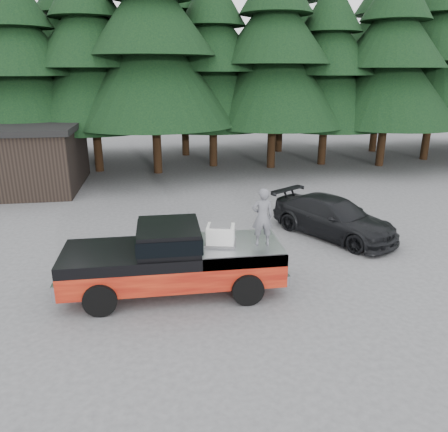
{
  "coord_description": "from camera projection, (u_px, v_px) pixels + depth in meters",
  "views": [
    {
      "loc": [
        -0.86,
        -11.26,
        5.78
      ],
      "look_at": [
        0.81,
        0.0,
        1.97
      ],
      "focal_mm": 35.0,
      "sensor_mm": 36.0,
      "label": 1
    }
  ],
  "objects": [
    {
      "name": "treeline",
      "position": [
        176.0,
        36.0,
        26.26
      ],
      "size": [
        60.15,
        16.05,
        17.5
      ],
      "color": "black",
      "rests_on": "ground"
    },
    {
      "name": "truck_cab",
      "position": [
        169.0,
        236.0,
        11.52
      ],
      "size": [
        1.66,
        1.9,
        0.59
      ],
      "primitive_type": "cube",
      "color": "black",
      "rests_on": "pickup_truck"
    },
    {
      "name": "ground",
      "position": [
        196.0,
        282.0,
        12.52
      ],
      "size": [
        120.0,
        120.0,
        0.0
      ],
      "primitive_type": "plane",
      "color": "#4F4F51",
      "rests_on": "ground"
    },
    {
      "name": "air_compressor",
      "position": [
        221.0,
        235.0,
        11.68
      ],
      "size": [
        0.85,
        0.75,
        0.5
      ],
      "primitive_type": "cube",
      "rotation": [
        0.0,
        0.0,
        -0.23
      ],
      "color": "silver",
      "rests_on": "pickup_truck"
    },
    {
      "name": "pickup_truck",
      "position": [
        174.0,
        269.0,
        11.84
      ],
      "size": [
        6.0,
        2.04,
        1.33
      ],
      "primitive_type": null,
      "color": "red",
      "rests_on": "ground"
    },
    {
      "name": "parked_car",
      "position": [
        334.0,
        217.0,
        15.87
      ],
      "size": [
        4.23,
        5.12,
        1.4
      ],
      "primitive_type": "imported",
      "rotation": [
        0.0,
        0.0,
        0.56
      ],
      "color": "black",
      "rests_on": "ground"
    },
    {
      "name": "man_on_bed",
      "position": [
        262.0,
        217.0,
        11.51
      ],
      "size": [
        0.58,
        0.39,
        1.56
      ],
      "primitive_type": "imported",
      "rotation": [
        0.0,
        0.0,
        3.12
      ],
      "color": "#5C5D64",
      "rests_on": "pickup_truck"
    }
  ]
}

